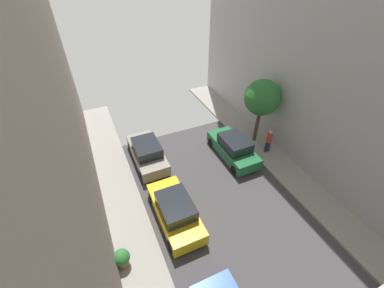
% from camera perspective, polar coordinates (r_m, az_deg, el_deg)
% --- Properties ---
extents(parked_car_left_4, '(1.78, 4.20, 1.57)m').
position_cam_1_polar(parked_car_left_4, '(13.46, -3.76, -14.73)').
color(parked_car_left_4, gold).
rests_on(parked_car_left_4, ground).
extents(parked_car_left_5, '(1.78, 4.20, 1.57)m').
position_cam_1_polar(parked_car_left_5, '(16.84, -10.02, -1.95)').
color(parked_car_left_5, gray).
rests_on(parked_car_left_5, ground).
extents(parked_car_right_3, '(1.78, 4.20, 1.57)m').
position_cam_1_polar(parked_car_right_3, '(17.20, 9.27, -0.86)').
color(parked_car_right_3, '#1E6638').
rests_on(parked_car_right_3, ground).
extents(pedestrian, '(0.40, 0.36, 1.72)m').
position_cam_1_polar(pedestrian, '(17.79, 16.86, 0.75)').
color(pedestrian, '#2D334C').
rests_on(pedestrian, sidewalk_right).
extents(street_tree_1, '(2.37, 2.37, 4.63)m').
position_cam_1_polar(street_tree_1, '(17.38, 15.47, 9.96)').
color(street_tree_1, brown).
rests_on(street_tree_1, sidewalk_right).
extents(potted_plant_1, '(0.73, 0.73, 0.95)m').
position_cam_1_polar(potted_plant_1, '(12.55, -15.48, -23.45)').
color(potted_plant_1, brown).
rests_on(potted_plant_1, sidewalk_left).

